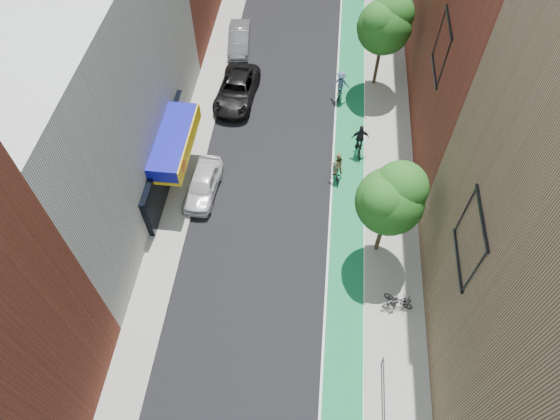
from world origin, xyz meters
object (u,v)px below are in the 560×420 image
(parked_car_black, at_px, (237,90))
(parked_car_white, at_px, (203,184))
(parked_car_silver, at_px, (239,39))
(cyclist_lane_near, at_px, (337,168))
(cyclist_lane_far, at_px, (341,86))
(cyclist_lane_mid, at_px, (360,142))

(parked_car_black, bearing_deg, parked_car_white, -90.97)
(parked_car_black, height_order, parked_car_silver, parked_car_black)
(parked_car_white, height_order, cyclist_lane_near, cyclist_lane_near)
(parked_car_black, xyz_separation_m, cyclist_lane_far, (7.09, 0.81, 0.27))
(parked_car_silver, relative_size, cyclist_lane_mid, 1.95)
(cyclist_lane_mid, bearing_deg, cyclist_lane_near, 50.28)
(parked_car_silver, height_order, cyclist_lane_near, cyclist_lane_near)
(parked_car_black, relative_size, cyclist_lane_mid, 2.42)
(parked_car_white, bearing_deg, parked_car_silver, 93.78)
(cyclist_lane_mid, bearing_deg, parked_car_silver, -55.94)
(parked_car_silver, bearing_deg, cyclist_lane_near, -62.71)
(cyclist_lane_near, bearing_deg, parked_car_white, 0.59)
(parked_car_black, bearing_deg, cyclist_lane_far, 10.38)
(parked_car_white, height_order, cyclist_lane_mid, cyclist_lane_mid)
(parked_car_white, bearing_deg, parked_car_black, 88.95)
(cyclist_lane_near, distance_m, cyclist_lane_far, 7.27)
(parked_car_white, distance_m, cyclist_lane_near, 8.05)
(parked_car_white, bearing_deg, cyclist_lane_near, 18.10)
(parked_car_silver, xyz_separation_m, cyclist_lane_mid, (9.15, -10.13, 0.19))
(parked_car_white, xyz_separation_m, cyclist_lane_near, (7.80, 1.99, 0.12))
(parked_car_white, xyz_separation_m, parked_car_black, (0.71, 8.45, 0.03))
(parked_car_silver, relative_size, cyclist_lane_near, 2.19)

